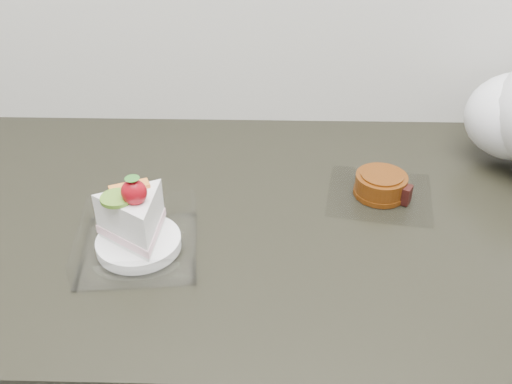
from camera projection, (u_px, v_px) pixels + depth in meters
cake_tray at (137, 231)px, 0.78m from camera, size 0.18×0.18×0.13m
mooncake_wrap at (381, 187)px, 0.91m from camera, size 0.19×0.18×0.04m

